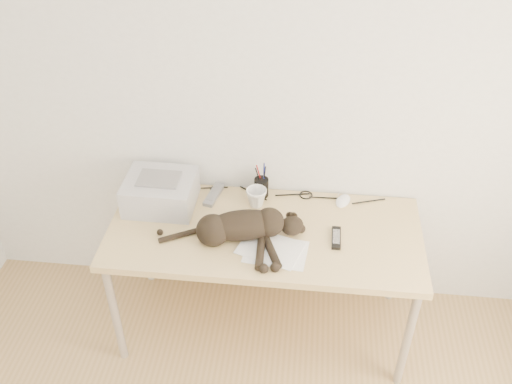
# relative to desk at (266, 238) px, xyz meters

# --- Properties ---
(wall_back) EXTENTS (3.50, 0.00, 3.50)m
(wall_back) POSITION_rel_desk_xyz_m (0.00, 0.27, 0.69)
(wall_back) COLOR white
(wall_back) RESTS_ON floor
(desk) EXTENTS (1.60, 0.70, 0.74)m
(desk) POSITION_rel_desk_xyz_m (0.00, 0.00, 0.00)
(desk) COLOR #D0B679
(desk) RESTS_ON floor
(printer) EXTENTS (0.37, 0.31, 0.17)m
(printer) POSITION_rel_desk_xyz_m (-0.57, 0.07, 0.22)
(printer) COLOR #B7B6BC
(printer) RESTS_ON desk
(papers) EXTENTS (0.37, 0.30, 0.01)m
(papers) POSITION_rel_desk_xyz_m (0.06, -0.23, 0.14)
(papers) COLOR white
(papers) RESTS_ON desk
(cat) EXTENTS (0.74, 0.36, 0.17)m
(cat) POSITION_rel_desk_xyz_m (-0.12, -0.16, 0.21)
(cat) COLOR black
(cat) RESTS_ON desk
(mug) EXTENTS (0.15, 0.15, 0.10)m
(mug) POSITION_rel_desk_xyz_m (-0.06, 0.11, 0.18)
(mug) COLOR white
(mug) RESTS_ON desk
(pen_cup) EXTENTS (0.08, 0.08, 0.20)m
(pen_cup) POSITION_rel_desk_xyz_m (-0.04, 0.20, 0.19)
(pen_cup) COLOR black
(pen_cup) RESTS_ON desk
(remote_grey) EXTENTS (0.09, 0.20, 0.02)m
(remote_grey) POSITION_rel_desk_xyz_m (-0.30, 0.16, 0.14)
(remote_grey) COLOR slate
(remote_grey) RESTS_ON desk
(remote_black) EXTENTS (0.05, 0.16, 0.02)m
(remote_black) POSITION_rel_desk_xyz_m (0.36, -0.11, 0.14)
(remote_black) COLOR black
(remote_black) RESTS_ON desk
(mouse) EXTENTS (0.11, 0.14, 0.04)m
(mouse) POSITION_rel_desk_xyz_m (0.40, 0.19, 0.15)
(mouse) COLOR white
(mouse) RESTS_ON desk
(cable_tangle) EXTENTS (1.36, 0.08, 0.01)m
(cable_tangle) POSITION_rel_desk_xyz_m (0.00, 0.22, 0.14)
(cable_tangle) COLOR black
(cable_tangle) RESTS_ON desk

